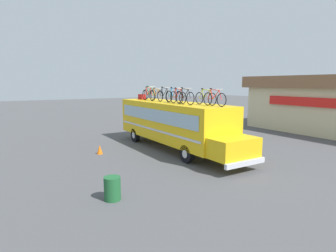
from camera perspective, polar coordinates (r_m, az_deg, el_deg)
ground_plane at (r=17.93m, az=0.68°, el=-4.45°), size 120.00×120.00×0.00m
bus at (r=17.39m, az=1.19°, el=0.81°), size 11.03×2.57×2.90m
luggage_bag_1 at (r=20.75m, az=-5.27°, el=5.89°), size 0.63×0.34×0.37m
rooftop_bicycle_1 at (r=20.22m, az=-3.71°, el=6.47°), size 1.82×0.44×0.98m
rooftop_bicycle_2 at (r=19.23m, az=-3.99°, el=6.31°), size 1.76×0.44×0.94m
rooftop_bicycle_3 at (r=18.57m, az=-2.45°, el=6.17°), size 1.72×0.44×0.88m
rooftop_bicycle_4 at (r=17.78m, az=-0.76°, el=6.16°), size 1.75×0.44×0.95m
rooftop_bicycle_5 at (r=17.18m, az=1.17°, el=6.06°), size 1.77×0.44×0.94m
rooftop_bicycle_6 at (r=16.35m, az=2.00°, el=5.89°), size 1.65×0.44×0.92m
rooftop_bicycle_7 at (r=15.56m, az=3.40°, el=5.78°), size 1.74×0.44×0.94m
rooftop_bicycle_8 at (r=15.37m, az=7.56°, el=5.63°), size 1.76×0.44×0.90m
rooftop_bicycle_9 at (r=14.67m, az=9.33°, el=5.47°), size 1.75×0.44×0.91m
trash_bin at (r=10.28m, az=-11.17°, el=-12.25°), size 0.58×0.58×0.83m
traffic_cone at (r=16.86m, az=-13.60°, el=-4.64°), size 0.33×0.33×0.52m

